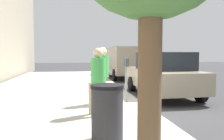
# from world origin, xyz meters

# --- Properties ---
(ground_plane) EXTENTS (80.00, 80.00, 0.00)m
(ground_plane) POSITION_xyz_m (0.00, 0.00, 0.00)
(ground_plane) COLOR #38383A
(ground_plane) RESTS_ON ground
(sidewalk_slab) EXTENTS (28.00, 6.00, 0.15)m
(sidewalk_slab) POSITION_xyz_m (0.00, 3.00, 0.07)
(sidewalk_slab) COLOR #B7B2A8
(sidewalk_slab) RESTS_ON ground_plane
(parking_meter) EXTENTS (0.36, 0.12, 1.41)m
(parking_meter) POSITION_xyz_m (0.49, 0.51, 1.17)
(parking_meter) COLOR gray
(parking_meter) RESTS_ON sidewalk_slab
(pedestrian_at_meter) EXTENTS (0.53, 0.38, 1.76)m
(pedestrian_at_meter) POSITION_xyz_m (0.30, 1.30, 1.19)
(pedestrian_at_meter) COLOR #726656
(pedestrian_at_meter) RESTS_ON sidewalk_slab
(pedestrian_bystander) EXTENTS (0.37, 0.50, 1.70)m
(pedestrian_bystander) POSITION_xyz_m (-0.95, 1.56, 1.14)
(pedestrian_bystander) COLOR tan
(pedestrian_bystander) RESTS_ON sidewalk_slab
(parked_sedan_near) EXTENTS (4.42, 2.01, 1.77)m
(parked_sedan_near) POSITION_xyz_m (2.04, -1.35, 0.89)
(parked_sedan_near) COLOR gray
(parked_sedan_near) RESTS_ON ground_plane
(parked_van_far) EXTENTS (5.20, 2.12, 2.18)m
(parked_van_far) POSITION_xyz_m (9.33, -1.35, 1.26)
(parked_van_far) COLOR gray
(parked_van_far) RESTS_ON ground_plane
(trash_bin) EXTENTS (0.59, 0.59, 1.01)m
(trash_bin) POSITION_xyz_m (-2.77, 1.60, 0.66)
(trash_bin) COLOR #2D2D33
(trash_bin) RESTS_ON sidewalk_slab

